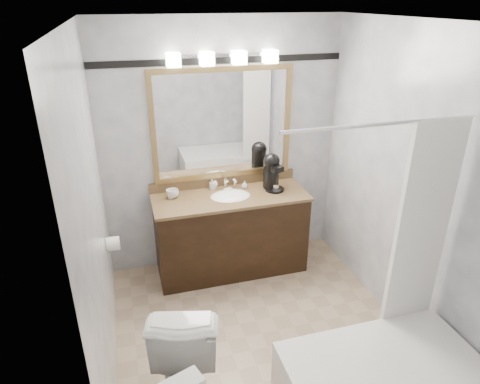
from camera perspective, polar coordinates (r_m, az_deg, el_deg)
name	(u,v)px	position (r m, az deg, el deg)	size (l,w,h in m)	color
room	(265,203)	(3.16, 3.38, -1.44)	(2.42, 2.62, 2.52)	#9D866B
vanity	(231,232)	(4.40, -1.25, -5.31)	(1.53, 0.58, 0.97)	black
mirror	(223,124)	(4.22, -2.32, 9.01)	(1.40, 0.04, 1.10)	#A07F48
vanity_light_bar	(223,58)	(4.05, -2.29, 17.47)	(1.02, 0.14, 0.12)	silver
accent_stripe	(221,60)	(4.11, -2.51, 17.12)	(2.40, 0.01, 0.06)	black
bathtub	(382,376)	(3.31, 18.37, -22.29)	(1.30, 0.75, 1.96)	white
tp_roll	(113,244)	(3.86, -16.57, -6.62)	(0.12, 0.12, 0.11)	white
coffee_maker	(272,171)	(4.31, 4.26, 2.83)	(0.20, 0.24, 0.37)	black
cup_left	(173,193)	(4.20, -8.91, -0.18)	(0.11, 0.11, 0.09)	white
cup_right	(171,194)	(4.20, -9.17, -0.23)	(0.09, 0.09, 0.09)	white
soap_bottle_a	(212,184)	(4.34, -3.74, 1.03)	(0.05, 0.05, 0.10)	white
soap_bottle_b	(245,185)	(4.36, 0.62, 1.00)	(0.06, 0.06, 0.08)	white
soap_bar	(228,190)	(4.31, -1.61, 0.31)	(0.08, 0.05, 0.02)	beige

